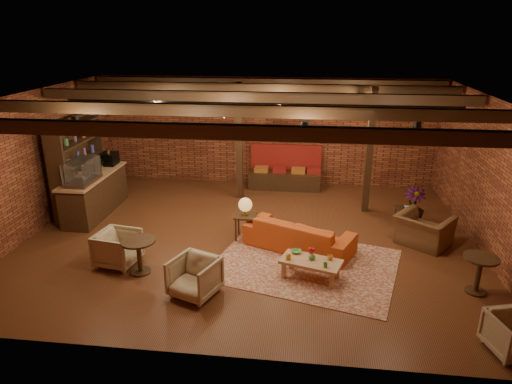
# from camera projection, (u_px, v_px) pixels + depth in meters

# --- Properties ---
(floor) EXTENTS (10.00, 10.00, 0.00)m
(floor) POSITION_uv_depth(u_px,v_px,m) (249.00, 238.00, 10.43)
(floor) COLOR #422110
(floor) RESTS_ON ground
(ceiling) EXTENTS (10.00, 8.00, 0.02)m
(ceiling) POSITION_uv_depth(u_px,v_px,m) (248.00, 97.00, 9.34)
(ceiling) COLOR black
(ceiling) RESTS_ON wall_back
(wall_back) EXTENTS (10.00, 0.02, 3.20)m
(wall_back) POSITION_uv_depth(u_px,v_px,m) (267.00, 132.00, 13.62)
(wall_back) COLOR maroon
(wall_back) RESTS_ON ground
(wall_front) EXTENTS (10.00, 0.02, 3.20)m
(wall_front) POSITION_uv_depth(u_px,v_px,m) (208.00, 259.00, 6.15)
(wall_front) COLOR maroon
(wall_front) RESTS_ON ground
(wall_left) EXTENTS (0.02, 8.00, 3.20)m
(wall_left) POSITION_uv_depth(u_px,v_px,m) (33.00, 163.00, 10.45)
(wall_left) COLOR maroon
(wall_left) RESTS_ON ground
(wall_right) EXTENTS (0.02, 8.00, 3.20)m
(wall_right) POSITION_uv_depth(u_px,v_px,m) (490.00, 180.00, 9.32)
(wall_right) COLOR maroon
(wall_right) RESTS_ON ground
(ceiling_beams) EXTENTS (9.80, 6.40, 0.22)m
(ceiling_beams) POSITION_uv_depth(u_px,v_px,m) (248.00, 103.00, 9.38)
(ceiling_beams) COLOR black
(ceiling_beams) RESTS_ON ceiling
(ceiling_pipe) EXTENTS (9.60, 0.12, 0.12)m
(ceiling_pipe) POSITION_uv_depth(u_px,v_px,m) (257.00, 102.00, 10.95)
(ceiling_pipe) COLOR black
(ceiling_pipe) RESTS_ON ceiling
(post_left) EXTENTS (0.16, 0.16, 3.20)m
(post_left) POSITION_uv_depth(u_px,v_px,m) (239.00, 142.00, 12.38)
(post_left) COLOR black
(post_left) RESTS_ON ground
(post_right) EXTENTS (0.16, 0.16, 3.20)m
(post_right) POSITION_uv_depth(u_px,v_px,m) (370.00, 152.00, 11.44)
(post_right) COLOR black
(post_right) RESTS_ON ground
(service_counter) EXTENTS (0.80, 2.50, 1.60)m
(service_counter) POSITION_uv_depth(u_px,v_px,m) (94.00, 184.00, 11.55)
(service_counter) COLOR black
(service_counter) RESTS_ON ground
(plant_counter) EXTENTS (0.35, 0.39, 0.30)m
(plant_counter) POSITION_uv_depth(u_px,v_px,m) (99.00, 166.00, 11.59)
(plant_counter) COLOR #337F33
(plant_counter) RESTS_ON service_counter
(shelving_hutch) EXTENTS (0.52, 2.00, 2.40)m
(shelving_hutch) POSITION_uv_depth(u_px,v_px,m) (79.00, 167.00, 11.56)
(shelving_hutch) COLOR black
(shelving_hutch) RESTS_ON ground
(banquette) EXTENTS (2.10, 0.70, 1.00)m
(banquette) POSITION_uv_depth(u_px,v_px,m) (285.00, 172.00, 13.51)
(banquette) COLOR maroon
(banquette) RESTS_ON ground
(service_sign) EXTENTS (0.86, 0.06, 0.30)m
(service_sign) POSITION_uv_depth(u_px,v_px,m) (285.00, 112.00, 12.46)
(service_sign) COLOR orange
(service_sign) RESTS_ON ceiling
(ceiling_spotlights) EXTENTS (6.40, 4.40, 0.28)m
(ceiling_spotlights) POSITION_uv_depth(u_px,v_px,m) (248.00, 113.00, 9.46)
(ceiling_spotlights) COLOR black
(ceiling_spotlights) RESTS_ON ceiling
(rug) EXTENTS (4.12, 3.53, 0.01)m
(rug) POSITION_uv_depth(u_px,v_px,m) (305.00, 264.00, 9.26)
(rug) COLOR maroon
(rug) RESTS_ON floor
(sofa) EXTENTS (2.51, 1.78, 0.68)m
(sofa) POSITION_uv_depth(u_px,v_px,m) (299.00, 234.00, 9.81)
(sofa) COLOR #B74619
(sofa) RESTS_ON floor
(coffee_table) EXTENTS (1.25, 0.87, 0.64)m
(coffee_table) POSITION_uv_depth(u_px,v_px,m) (311.00, 262.00, 8.64)
(coffee_table) COLOR #A7734E
(coffee_table) RESTS_ON floor
(side_table_lamp) EXTENTS (0.47, 0.47, 0.98)m
(side_table_lamp) POSITION_uv_depth(u_px,v_px,m) (245.00, 208.00, 10.16)
(side_table_lamp) COLOR black
(side_table_lamp) RESTS_ON floor
(round_table_left) EXTENTS (0.67, 0.67, 0.69)m
(round_table_left) POSITION_uv_depth(u_px,v_px,m) (139.00, 251.00, 8.81)
(round_table_left) COLOR black
(round_table_left) RESTS_ON floor
(armchair_a) EXTENTS (0.83, 0.87, 0.79)m
(armchair_a) POSITION_uv_depth(u_px,v_px,m) (118.00, 247.00, 9.14)
(armchair_a) COLOR beige
(armchair_a) RESTS_ON floor
(armchair_b) EXTENTS (0.97, 0.94, 0.78)m
(armchair_b) POSITION_uv_depth(u_px,v_px,m) (194.00, 275.00, 8.09)
(armchair_b) COLOR beige
(armchair_b) RESTS_ON floor
(armchair_right) EXTENTS (1.28, 1.21, 0.94)m
(armchair_right) POSITION_uv_depth(u_px,v_px,m) (424.00, 225.00, 9.95)
(armchair_right) COLOR brown
(armchair_right) RESTS_ON floor
(side_table_book) EXTENTS (0.43, 0.43, 0.46)m
(side_table_book) POSITION_uv_depth(u_px,v_px,m) (405.00, 209.00, 11.01)
(side_table_book) COLOR black
(side_table_book) RESTS_ON floor
(round_table_right) EXTENTS (0.61, 0.61, 0.72)m
(round_table_right) POSITION_uv_depth(u_px,v_px,m) (479.00, 269.00, 8.13)
(round_table_right) COLOR black
(round_table_right) RESTS_ON floor
(plant_tall) EXTENTS (1.79, 1.79, 2.81)m
(plant_tall) POSITION_uv_depth(u_px,v_px,m) (418.00, 170.00, 10.67)
(plant_tall) COLOR #4C7F4C
(plant_tall) RESTS_ON floor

